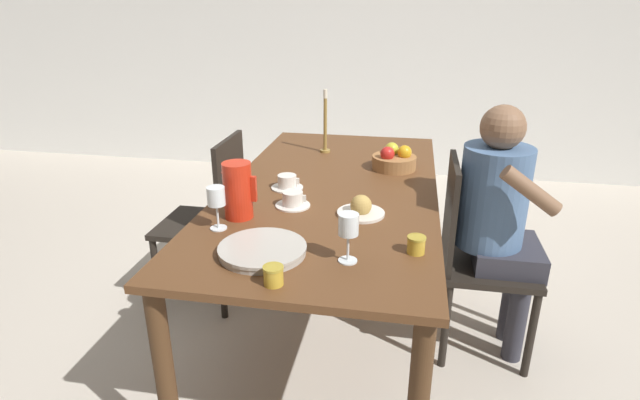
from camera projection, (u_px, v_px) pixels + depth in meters
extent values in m
plane|color=beige|center=(330.00, 322.00, 2.66)|extent=(20.00, 20.00, 0.00)
cube|color=white|center=(377.00, 36.00, 4.58)|extent=(10.00, 0.06, 2.60)
cube|color=brown|center=(331.00, 190.00, 2.38)|extent=(0.99, 1.99, 0.03)
cylinder|color=#472D19|center=(165.00, 377.00, 1.74)|extent=(0.07, 0.07, 0.74)
cylinder|color=#472D19|center=(290.00, 191.00, 3.45)|extent=(0.07, 0.07, 0.74)
cylinder|color=#472D19|center=(418.00, 200.00, 3.31)|extent=(0.07, 0.07, 0.74)
cylinder|color=black|center=(516.00, 291.00, 2.54)|extent=(0.04, 0.04, 0.44)
cylinder|color=black|center=(531.00, 335.00, 2.21)|extent=(0.04, 0.04, 0.44)
cylinder|color=black|center=(442.00, 284.00, 2.61)|extent=(0.04, 0.04, 0.44)
cylinder|color=black|center=(445.00, 326.00, 2.27)|extent=(0.04, 0.04, 0.44)
cube|color=black|center=(489.00, 265.00, 2.32)|extent=(0.42, 0.42, 0.03)
cube|color=black|center=(451.00, 212.00, 2.26)|extent=(0.03, 0.39, 0.48)
cylinder|color=black|center=(157.00, 275.00, 2.69)|extent=(0.04, 0.04, 0.44)
cylinder|color=black|center=(186.00, 245.00, 3.03)|extent=(0.04, 0.04, 0.44)
cylinder|color=black|center=(222.00, 282.00, 2.63)|extent=(0.04, 0.04, 0.44)
cylinder|color=black|center=(245.00, 250.00, 2.97)|extent=(0.04, 0.04, 0.44)
cube|color=black|center=(199.00, 225.00, 2.74)|extent=(0.42, 0.42, 0.03)
cube|color=black|center=(230.00, 183.00, 2.61)|extent=(0.03, 0.39, 0.48)
cylinder|color=#33333D|center=(511.00, 298.00, 2.46)|extent=(0.09, 0.09, 0.47)
cylinder|color=#33333D|center=(517.00, 316.00, 2.31)|extent=(0.09, 0.09, 0.47)
cube|color=#33333D|center=(506.00, 254.00, 2.30)|extent=(0.30, 0.34, 0.11)
cylinder|color=#4C6B93|center=(493.00, 197.00, 2.21)|extent=(0.30, 0.30, 0.46)
sphere|color=brown|center=(503.00, 127.00, 2.09)|extent=(0.19, 0.19, 0.19)
cylinder|color=brown|center=(531.00, 191.00, 1.96)|extent=(0.25, 0.06, 0.20)
cylinder|color=red|center=(238.00, 190.00, 2.00)|extent=(0.12, 0.12, 0.23)
cube|color=red|center=(254.00, 189.00, 1.99)|extent=(0.02, 0.02, 0.10)
cone|color=red|center=(225.00, 168.00, 1.98)|extent=(0.04, 0.04, 0.04)
cylinder|color=white|center=(219.00, 228.00, 1.94)|extent=(0.07, 0.07, 0.00)
cylinder|color=white|center=(218.00, 216.00, 1.92)|extent=(0.01, 0.01, 0.10)
cylinder|color=white|center=(216.00, 196.00, 1.89)|extent=(0.07, 0.07, 0.07)
cylinder|color=white|center=(348.00, 261.00, 1.70)|extent=(0.07, 0.07, 0.00)
cylinder|color=white|center=(348.00, 247.00, 1.68)|extent=(0.01, 0.01, 0.10)
cylinder|color=white|center=(349.00, 224.00, 1.65)|extent=(0.07, 0.07, 0.07)
cylinder|color=gold|center=(348.00, 229.00, 1.65)|extent=(0.06, 0.06, 0.04)
cylinder|color=silver|center=(293.00, 205.00, 2.15)|extent=(0.15, 0.15, 0.01)
cylinder|color=silver|center=(293.00, 198.00, 2.14)|extent=(0.09, 0.09, 0.06)
cube|color=silver|center=(304.00, 198.00, 2.13)|extent=(0.01, 0.01, 0.03)
cylinder|color=silver|center=(287.00, 188.00, 2.36)|extent=(0.15, 0.15, 0.01)
cylinder|color=silver|center=(287.00, 181.00, 2.35)|extent=(0.09, 0.09, 0.06)
cube|color=silver|center=(298.00, 181.00, 2.34)|extent=(0.01, 0.01, 0.03)
cylinder|color=#B7B2A8|center=(263.00, 251.00, 1.75)|extent=(0.30, 0.30, 0.02)
cylinder|color=#B7B2A8|center=(262.00, 248.00, 1.74)|extent=(0.31, 0.31, 0.01)
cylinder|color=silver|center=(361.00, 213.00, 2.07)|extent=(0.20, 0.20, 0.01)
sphere|color=tan|center=(361.00, 205.00, 2.06)|extent=(0.09, 0.09, 0.09)
cylinder|color=gold|center=(273.00, 275.00, 1.55)|extent=(0.06, 0.06, 0.06)
cylinder|color=gold|center=(273.00, 268.00, 1.54)|extent=(0.07, 0.07, 0.01)
cylinder|color=gold|center=(416.00, 245.00, 1.74)|extent=(0.06, 0.06, 0.06)
cylinder|color=gold|center=(417.00, 238.00, 1.73)|extent=(0.07, 0.07, 0.01)
cylinder|color=#9E6B3D|center=(394.00, 162.00, 2.62)|extent=(0.23, 0.23, 0.07)
sphere|color=gold|center=(405.00, 152.00, 2.60)|extent=(0.07, 0.07, 0.07)
sphere|color=gold|center=(392.00, 149.00, 2.65)|extent=(0.07, 0.07, 0.07)
sphere|color=red|center=(387.00, 154.00, 2.57)|extent=(0.07, 0.07, 0.07)
cylinder|color=olive|center=(325.00, 151.00, 2.93)|extent=(0.06, 0.06, 0.01)
cylinder|color=olive|center=(325.00, 124.00, 2.87)|extent=(0.02, 0.02, 0.30)
cylinder|color=beige|center=(325.00, 94.00, 2.80)|extent=(0.02, 0.02, 0.05)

